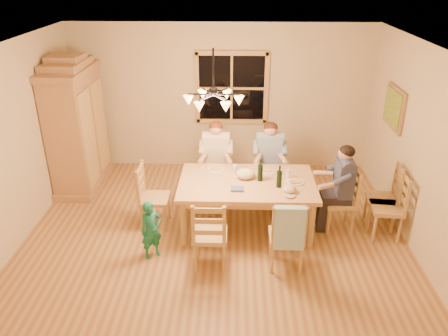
{
  "coord_description": "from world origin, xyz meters",
  "views": [
    {
      "loc": [
        0.28,
        -5.32,
        3.64
      ],
      "look_at": [
        0.13,
        0.1,
        1.06
      ],
      "focal_mm": 35.0,
      "sensor_mm": 36.0,
      "label": 1
    }
  ],
  "objects_px": {
    "chair_near_right": "(286,246)",
    "wine_bottle_b": "(279,176)",
    "adult_plaid_man": "(270,151)",
    "dining_table": "(247,187)",
    "child": "(151,230)",
    "chair_end_right": "(339,210)",
    "chair_far_right": "(268,181)",
    "chair_spare_front": "(385,217)",
    "chair_far_left": "(216,180)",
    "chair_end_left": "(155,207)",
    "wine_bottle_a": "(260,170)",
    "chair_spare_back": "(380,208)",
    "adult_slate_man": "(343,178)",
    "adult_woman": "(216,151)",
    "armoire": "(77,129)",
    "chandelier": "(214,98)",
    "chair_near_left": "(210,245)"
  },
  "relations": [
    {
      "from": "chair_far_left",
      "to": "adult_slate_man",
      "type": "distance_m",
      "value": 2.14
    },
    {
      "from": "adult_plaid_man",
      "to": "chair_spare_back",
      "type": "bearing_deg",
      "value": 152.25
    },
    {
      "from": "chair_far_right",
      "to": "chair_end_left",
      "type": "bearing_deg",
      "value": 27.98
    },
    {
      "from": "chandelier",
      "to": "armoire",
      "type": "xyz_separation_m",
      "value": [
        -2.42,
        1.6,
        -1.02
      ]
    },
    {
      "from": "adult_woman",
      "to": "wine_bottle_a",
      "type": "bearing_deg",
      "value": 127.22
    },
    {
      "from": "chair_far_left",
      "to": "wine_bottle_b",
      "type": "height_order",
      "value": "wine_bottle_b"
    },
    {
      "from": "chair_far_right",
      "to": "chair_spare_front",
      "type": "height_order",
      "value": "same"
    },
    {
      "from": "chair_end_left",
      "to": "chair_spare_front",
      "type": "distance_m",
      "value": 3.36
    },
    {
      "from": "chair_far_right",
      "to": "adult_woman",
      "type": "distance_m",
      "value": 1.03
    },
    {
      "from": "adult_slate_man",
      "to": "chair_end_left",
      "type": "bearing_deg",
      "value": 90.0
    },
    {
      "from": "chandelier",
      "to": "chair_end_right",
      "type": "bearing_deg",
      "value": 9.17
    },
    {
      "from": "wine_bottle_a",
      "to": "child",
      "type": "relative_size",
      "value": 0.4
    },
    {
      "from": "chair_far_left",
      "to": "adult_plaid_man",
      "type": "height_order",
      "value": "adult_plaid_man"
    },
    {
      "from": "chandelier",
      "to": "chair_far_left",
      "type": "distance_m",
      "value": 2.16
    },
    {
      "from": "dining_table",
      "to": "wine_bottle_b",
      "type": "height_order",
      "value": "wine_bottle_b"
    },
    {
      "from": "wine_bottle_b",
      "to": "adult_plaid_man",
      "type": "bearing_deg",
      "value": 93.13
    },
    {
      "from": "chair_near_right",
      "to": "wine_bottle_b",
      "type": "distance_m",
      "value": 0.99
    },
    {
      "from": "armoire",
      "to": "chair_end_right",
      "type": "bearing_deg",
      "value": -17.1
    },
    {
      "from": "chair_far_right",
      "to": "chair_spare_back",
      "type": "xyz_separation_m",
      "value": [
        1.61,
        -0.85,
        0.0
      ]
    },
    {
      "from": "adult_woman",
      "to": "armoire",
      "type": "bearing_deg",
      "value": -8.95
    },
    {
      "from": "adult_plaid_man",
      "to": "wine_bottle_b",
      "type": "relative_size",
      "value": 2.65
    },
    {
      "from": "chair_far_right",
      "to": "wine_bottle_b",
      "type": "distance_m",
      "value": 1.25
    },
    {
      "from": "adult_woman",
      "to": "chair_spare_front",
      "type": "bearing_deg",
      "value": 155.9
    },
    {
      "from": "chair_end_left",
      "to": "chair_spare_back",
      "type": "relative_size",
      "value": 1.0
    },
    {
      "from": "chair_spare_back",
      "to": "child",
      "type": "bearing_deg",
      "value": 112.37
    },
    {
      "from": "chair_far_left",
      "to": "chair_far_right",
      "type": "relative_size",
      "value": 1.0
    },
    {
      "from": "chair_end_right",
      "to": "adult_plaid_man",
      "type": "bearing_deg",
      "value": 46.64
    },
    {
      "from": "dining_table",
      "to": "chair_spare_back",
      "type": "bearing_deg",
      "value": 2.31
    },
    {
      "from": "chair_far_right",
      "to": "chair_spare_back",
      "type": "height_order",
      "value": "same"
    },
    {
      "from": "adult_slate_man",
      "to": "chair_spare_back",
      "type": "distance_m",
      "value": 0.83
    },
    {
      "from": "chair_end_right",
      "to": "chair_spare_back",
      "type": "relative_size",
      "value": 1.0
    },
    {
      "from": "chair_end_right",
      "to": "chair_spare_back",
      "type": "bearing_deg",
      "value": -82.65
    },
    {
      "from": "wine_bottle_a",
      "to": "chair_spare_back",
      "type": "relative_size",
      "value": 0.33
    },
    {
      "from": "dining_table",
      "to": "chair_spare_front",
      "type": "bearing_deg",
      "value": -5.26
    },
    {
      "from": "chair_near_right",
      "to": "wine_bottle_b",
      "type": "xyz_separation_m",
      "value": [
        -0.05,
        0.77,
        0.62
      ]
    },
    {
      "from": "wine_bottle_b",
      "to": "child",
      "type": "xyz_separation_m",
      "value": [
        -1.72,
        -0.62,
        -0.51
      ]
    },
    {
      "from": "dining_table",
      "to": "child",
      "type": "distance_m",
      "value": 1.52
    },
    {
      "from": "chair_near_right",
      "to": "chair_far_left",
      "type": "bearing_deg",
      "value": 117.9
    },
    {
      "from": "dining_table",
      "to": "chair_end_left",
      "type": "bearing_deg",
      "value": 179.98
    },
    {
      "from": "chair_end_left",
      "to": "dining_table",
      "type": "bearing_deg",
      "value": 90.0
    },
    {
      "from": "chair_spare_back",
      "to": "wine_bottle_b",
      "type": "bearing_deg",
      "value": 106.39
    },
    {
      "from": "chair_end_right",
      "to": "adult_slate_man",
      "type": "distance_m",
      "value": 0.54
    },
    {
      "from": "chair_far_right",
      "to": "child",
      "type": "relative_size",
      "value": 1.19
    },
    {
      "from": "chair_end_left",
      "to": "wine_bottle_b",
      "type": "distance_m",
      "value": 1.92
    },
    {
      "from": "chair_far_right",
      "to": "chair_far_left",
      "type": "bearing_deg",
      "value": -0.0
    },
    {
      "from": "chair_end_right",
      "to": "chair_spare_back",
      "type": "height_order",
      "value": "same"
    },
    {
      "from": "chair_far_left",
      "to": "adult_woman",
      "type": "height_order",
      "value": "adult_woman"
    },
    {
      "from": "chandelier",
      "to": "chair_near_left",
      "type": "distance_m",
      "value": 1.88
    },
    {
      "from": "armoire",
      "to": "child",
      "type": "relative_size",
      "value": 2.77
    },
    {
      "from": "chair_end_left",
      "to": "child",
      "type": "relative_size",
      "value": 1.19
    }
  ]
}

